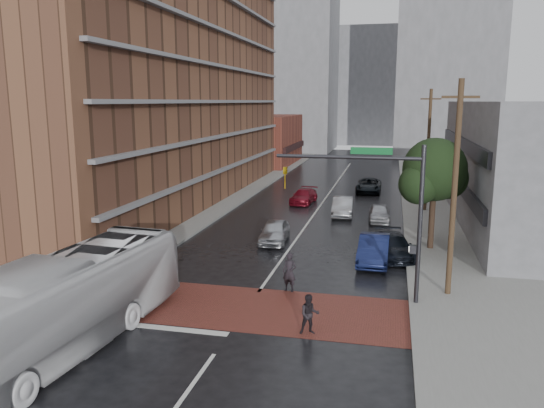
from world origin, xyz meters
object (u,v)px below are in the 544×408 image
at_px(transit_bus, 60,306).
at_px(car_parked_near, 374,249).
at_px(pedestrian_b, 310,314).
at_px(suv_travel, 369,185).
at_px(car_parked_far, 379,213).
at_px(car_travel_c, 304,196).
at_px(car_travel_b, 343,207).
at_px(car_travel_a, 274,231).
at_px(pedestrian_a, 289,272).
at_px(car_parked_mid, 394,246).

height_order(transit_bus, car_parked_near, transit_bus).
xyz_separation_m(pedestrian_b, suv_travel, (0.71, 34.02, -0.10)).
xyz_separation_m(pedestrian_b, car_parked_near, (2.11, 10.09, -0.02)).
bearing_deg(car_parked_near, car_parked_far, 91.14).
height_order(transit_bus, car_travel_c, transit_bus).
height_order(transit_bus, car_travel_b, transit_bus).
relative_size(pedestrian_b, suv_travel, 0.32).
xyz_separation_m(pedestrian_b, car_travel_a, (-4.35, 13.19, -0.09)).
relative_size(pedestrian_b, car_parked_near, 0.34).
bearing_deg(pedestrian_a, pedestrian_b, -55.52).
relative_size(transit_bus, car_travel_c, 2.89).
distance_m(pedestrian_a, car_travel_c, 22.59).
height_order(pedestrian_b, car_parked_mid, pedestrian_b).
bearing_deg(car_travel_c, transit_bus, -91.56).
xyz_separation_m(car_travel_a, suv_travel, (5.06, 20.83, -0.01)).
relative_size(car_travel_a, car_travel_b, 0.94).
height_order(car_travel_a, car_parked_far, car_travel_a).
relative_size(car_travel_b, car_parked_mid, 0.97).
bearing_deg(car_parked_far, car_travel_c, 135.70).
relative_size(car_travel_c, car_parked_near, 0.92).
bearing_deg(car_travel_a, car_parked_near, -29.49).
height_order(suv_travel, car_parked_mid, suv_travel).
distance_m(pedestrian_a, car_travel_a, 9.10).
bearing_deg(pedestrian_b, car_parked_mid, 57.86).
bearing_deg(suv_travel, car_travel_a, -102.91).
height_order(car_travel_c, suv_travel, suv_travel).
bearing_deg(car_travel_b, car_travel_c, 127.63).
distance_m(car_parked_near, car_parked_far, 10.79).
height_order(pedestrian_a, pedestrian_b, pedestrian_a).
bearing_deg(pedestrian_a, car_travel_a, 121.12).
height_order(car_travel_b, car_parked_near, car_parked_near).
bearing_deg(car_travel_a, car_travel_b, 64.84).
bearing_deg(car_travel_b, car_parked_near, -79.59).
distance_m(suv_travel, car_parked_near, 23.96).
bearing_deg(transit_bus, pedestrian_a, 54.06).
bearing_deg(car_travel_c, car_parked_near, -62.17).
xyz_separation_m(transit_bus, pedestrian_b, (8.59, 3.47, -0.96)).
xyz_separation_m(transit_bus, suv_travel, (9.30, 37.49, -1.05)).
distance_m(car_travel_b, car_parked_mid, 11.54).
xyz_separation_m(car_parked_near, car_parked_far, (0.00, 10.79, -0.12)).
bearing_deg(pedestrian_b, transit_bus, -174.53).
xyz_separation_m(pedestrian_a, car_parked_far, (3.79, 16.39, -0.29)).
bearing_deg(pedestrian_a, suv_travel, 99.40).
height_order(pedestrian_b, car_parked_far, pedestrian_b).
relative_size(suv_travel, car_parked_far, 1.30).
height_order(car_travel_b, car_parked_mid, car_travel_b).
distance_m(pedestrian_a, suv_travel, 29.61).
bearing_deg(car_travel_b, pedestrian_b, -90.92).
distance_m(car_travel_c, car_parked_near, 18.12).
relative_size(car_travel_b, suv_travel, 0.88).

